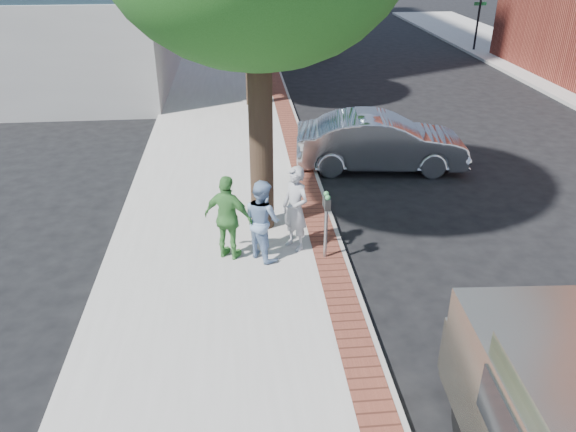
{
  "coord_description": "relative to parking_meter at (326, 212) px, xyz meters",
  "views": [
    {
      "loc": [
        -1.1,
        -9.62,
        6.3
      ],
      "look_at": [
        -0.17,
        0.25,
        1.2
      ],
      "focal_mm": 35.0,
      "sensor_mm": 36.0,
      "label": 1
    }
  ],
  "objects": [
    {
      "name": "person_officer",
      "position": [
        -1.29,
        0.16,
        -0.19
      ],
      "size": [
        1.02,
        1.06,
        1.72
      ],
      "primitive_type": "imported",
      "rotation": [
        0.0,
        0.0,
        2.21
      ],
      "color": "#7E9CC3",
      "rests_on": "sidewalk"
    },
    {
      "name": "person_gray",
      "position": [
        -0.58,
        0.48,
        -0.13
      ],
      "size": [
        0.77,
        0.8,
        1.85
      ],
      "primitive_type": "imported",
      "rotation": [
        0.0,
        0.0,
        -0.9
      ],
      "color": "#99999E",
      "rests_on": "sidewalk"
    },
    {
      "name": "signal_near",
      "position": [
        0.28,
        21.66,
        1.05
      ],
      "size": [
        0.7,
        0.15,
        3.8
      ],
      "color": "black",
      "rests_on": "ground"
    },
    {
      "name": "office_base",
      "position": [
        -13.62,
        21.66,
        0.79
      ],
      "size": [
        18.2,
        22.2,
        4.0
      ],
      "primitive_type": "cube",
      "color": "gray",
      "rests_on": "ground"
    },
    {
      "name": "curb",
      "position": [
        0.43,
        7.66,
        -1.13
      ],
      "size": [
        0.1,
        60.0,
        0.15
      ],
      "primitive_type": "cube",
      "color": "gray",
      "rests_on": "ground"
    },
    {
      "name": "sedan_silver",
      "position": [
        2.39,
        5.09,
        -0.4
      ],
      "size": [
        5.02,
        2.2,
        1.6
      ],
      "primitive_type": "imported",
      "rotation": [
        0.0,
        0.0,
        1.46
      ],
      "color": "#ABAEB2",
      "rests_on": "ground"
    },
    {
      "name": "bg_car",
      "position": [
        1.46,
        21.62,
        -0.42
      ],
      "size": [
        4.76,
        2.22,
        1.58
      ],
      "primitive_type": "imported",
      "rotation": [
        0.0,
        0.0,
        1.65
      ],
      "color": "black",
      "rests_on": "ground"
    },
    {
      "name": "brick_strip",
      "position": [
        0.08,
        7.66,
        -1.05
      ],
      "size": [
        0.6,
        60.0,
        0.01
      ],
      "primitive_type": "cube",
      "color": "brown",
      "rests_on": "sidewalk"
    },
    {
      "name": "parking_meter",
      "position": [
        0.0,
        0.0,
        0.0
      ],
      "size": [
        0.12,
        0.32,
        1.47
      ],
      "color": "gray",
      "rests_on": "sidewalk"
    },
    {
      "name": "person_green",
      "position": [
        -1.97,
        0.2,
        -0.14
      ],
      "size": [
        1.15,
        0.89,
        1.82
      ],
      "primitive_type": "imported",
      "rotation": [
        0.0,
        0.0,
        2.66
      ],
      "color": "#499141",
      "rests_on": "sidewalk"
    },
    {
      "name": "signal_far",
      "position": [
        11.88,
        21.66,
        1.05
      ],
      "size": [
        0.7,
        0.15,
        3.8
      ],
      "color": "black",
      "rests_on": "ground"
    },
    {
      "name": "ground",
      "position": [
        -0.62,
        -0.34,
        -1.21
      ],
      "size": [
        120.0,
        120.0,
        0.0
      ],
      "primitive_type": "plane",
      "color": "black",
      "rests_on": "ground"
    },
    {
      "name": "sidewalk",
      "position": [
        -2.12,
        7.66,
        -1.13
      ],
      "size": [
        5.0,
        60.0,
        0.15
      ],
      "primitive_type": "cube",
      "color": "#9E9991",
      "rests_on": "ground"
    }
  ]
}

